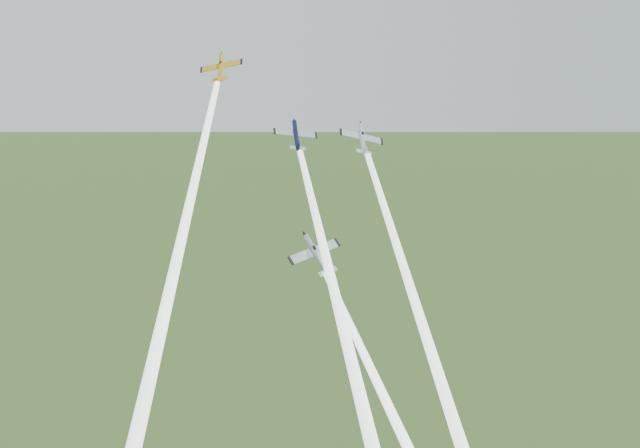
{
  "coord_description": "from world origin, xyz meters",
  "views": [
    {
      "loc": [
        -28.39,
        -120.84,
        120.24
      ],
      "look_at": [
        0.0,
        -6.0,
        92.0
      ],
      "focal_mm": 45.0,
      "sensor_mm": 36.0,
      "label": 1
    }
  ],
  "objects_px": {
    "plane_navy": "(296,135)",
    "plane_silver_right": "(362,139)",
    "plane_yellow": "(221,67)",
    "plane_silver_low": "(317,254)"
  },
  "relations": [
    {
      "from": "plane_yellow",
      "to": "plane_silver_right",
      "type": "bearing_deg",
      "value": 6.16
    },
    {
      "from": "plane_navy",
      "to": "plane_silver_low",
      "type": "bearing_deg",
      "value": -91.89
    },
    {
      "from": "plane_navy",
      "to": "plane_silver_right",
      "type": "height_order",
      "value": "plane_navy"
    },
    {
      "from": "plane_yellow",
      "to": "plane_silver_low",
      "type": "height_order",
      "value": "plane_yellow"
    },
    {
      "from": "plane_yellow",
      "to": "plane_silver_right",
      "type": "xyz_separation_m",
      "value": [
        21.26,
        -6.29,
        -11.02
      ]
    },
    {
      "from": "plane_yellow",
      "to": "plane_silver_low",
      "type": "bearing_deg",
      "value": -35.6
    },
    {
      "from": "plane_yellow",
      "to": "plane_navy",
      "type": "height_order",
      "value": "plane_yellow"
    },
    {
      "from": "plane_yellow",
      "to": "plane_silver_right",
      "type": "relative_size",
      "value": 0.92
    },
    {
      "from": "plane_yellow",
      "to": "plane_navy",
      "type": "bearing_deg",
      "value": -4.01
    },
    {
      "from": "plane_silver_low",
      "to": "plane_yellow",
      "type": "bearing_deg",
      "value": 101.52
    }
  ]
}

